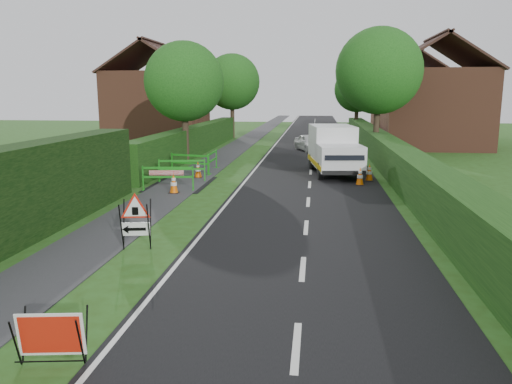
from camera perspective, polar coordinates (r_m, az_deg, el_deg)
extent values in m
plane|color=#284914|center=(10.65, -8.58, -10.03)|extent=(120.00, 120.00, 0.00)
cube|color=black|center=(44.72, 6.59, 6.19)|extent=(6.00, 90.00, 0.02)
cube|color=#2D2D30|center=(45.09, -0.46, 6.31)|extent=(2.00, 90.00, 0.02)
cube|color=#14380F|center=(32.72, -6.87, 4.37)|extent=(1.00, 24.00, 1.80)
cube|color=#14380F|center=(26.12, 15.11, 2.35)|extent=(1.20, 50.00, 1.50)
cube|color=brown|center=(41.57, -11.12, 9.48)|extent=(7.00, 7.00, 5.50)
cube|color=#331E19|center=(42.22, -13.66, 14.62)|extent=(4.00, 7.40, 2.58)
cube|color=#331E19|center=(41.15, -8.93, 14.89)|extent=(4.00, 7.40, 2.58)
cube|color=#331E19|center=(41.74, -11.38, 16.26)|extent=(0.25, 7.40, 0.18)
cube|color=brown|center=(38.48, 19.52, 8.93)|extent=(7.00, 7.00, 5.50)
cube|color=#331E19|center=(38.22, 17.26, 14.83)|extent=(4.00, 7.40, 2.58)
cube|color=#331E19|center=(38.97, 22.49, 14.42)|extent=(4.00, 7.40, 2.58)
cube|color=#331E19|center=(38.65, 20.02, 16.25)|extent=(0.25, 7.40, 0.18)
cube|color=brown|center=(52.40, 17.30, 9.49)|extent=(7.00, 7.00, 5.50)
cube|color=#331E19|center=(52.18, 15.61, 13.81)|extent=(4.00, 7.40, 2.58)
cube|color=#331E19|center=(52.80, 19.47, 13.55)|extent=(4.00, 7.40, 2.58)
cube|color=#331E19|center=(52.53, 17.62, 14.88)|extent=(0.25, 7.40, 0.18)
cylinder|color=#2D2116|center=(28.63, -8.04, 6.02)|extent=(0.36, 0.36, 2.62)
sphere|color=#164813|center=(28.53, -8.21, 12.40)|extent=(4.40, 4.40, 4.40)
cylinder|color=#2D2116|center=(31.86, 13.56, 6.65)|extent=(0.36, 0.36, 2.97)
sphere|color=#164813|center=(31.80, 13.87, 13.30)|extent=(5.20, 5.20, 5.20)
cylinder|color=#2D2116|center=(44.24, -2.71, 8.01)|extent=(0.36, 0.36, 2.80)
sphere|color=#164813|center=(44.18, -2.75, 12.47)|extent=(4.80, 4.80, 4.80)
cylinder|color=#2D2116|center=(47.77, 11.37, 7.83)|extent=(0.36, 0.36, 2.45)
sphere|color=#164813|center=(47.70, 11.51, 11.44)|extent=(4.20, 4.20, 4.20)
cylinder|color=black|center=(8.01, -25.80, -15.34)|extent=(0.07, 0.28, 0.78)
cylinder|color=black|center=(8.24, -24.99, -14.50)|extent=(0.07, 0.28, 0.78)
cylinder|color=black|center=(7.70, -19.43, -15.92)|extent=(0.07, 0.28, 0.78)
cylinder|color=black|center=(7.95, -18.81, -15.00)|extent=(0.07, 0.28, 0.78)
cylinder|color=black|center=(7.95, -22.58, -17.44)|extent=(0.94, 0.17, 0.02)
cube|color=white|center=(7.92, -22.40, -14.82)|extent=(0.96, 0.26, 0.68)
cube|color=red|center=(7.91, -22.43, -14.86)|extent=(0.87, 0.23, 0.59)
cylinder|color=black|center=(12.60, -15.13, -3.94)|extent=(0.10, 0.38, 1.22)
cylinder|color=black|center=(12.89, -14.87, -3.58)|extent=(0.10, 0.38, 1.22)
cylinder|color=black|center=(12.48, -12.16, -3.93)|extent=(0.10, 0.38, 1.22)
cylinder|color=black|center=(12.78, -11.96, -3.57)|extent=(0.10, 0.38, 1.22)
cube|color=white|center=(12.68, -13.54, -4.14)|extent=(0.67, 0.15, 0.33)
cube|color=black|center=(12.66, -13.55, -4.16)|extent=(0.48, 0.10, 0.08)
cone|color=black|center=(12.71, -14.72, -4.16)|extent=(0.19, 0.22, 0.20)
cube|color=black|center=(12.55, -13.65, -2.13)|extent=(0.15, 0.04, 0.20)
cube|color=silver|center=(25.09, 8.65, 5.38)|extent=(2.36, 3.38, 1.88)
cube|color=silver|center=(22.79, 9.60, 3.85)|extent=(2.21, 2.27, 1.15)
cube|color=black|center=(21.81, 10.08, 4.26)|extent=(1.73, 0.45, 0.53)
cube|color=#E2B70B|center=(24.13, 6.64, 3.42)|extent=(0.67, 4.79, 0.23)
cube|color=#E2B70B|center=(24.47, 11.23, 3.38)|extent=(0.67, 4.79, 0.23)
cube|color=black|center=(21.92, 10.01, 2.18)|extent=(1.91, 0.37, 0.20)
cylinder|color=black|center=(22.68, 7.39, 2.36)|extent=(0.34, 0.81, 0.78)
cylinder|color=black|center=(23.00, 11.73, 2.34)|extent=(0.34, 0.81, 0.78)
cylinder|color=black|center=(25.77, 6.40, 3.43)|extent=(0.34, 0.81, 0.78)
cylinder|color=black|center=(26.05, 10.25, 3.41)|extent=(0.34, 0.81, 0.78)
cube|color=black|center=(21.68, 11.76, 0.81)|extent=(0.38, 0.38, 0.04)
cone|color=#F06307|center=(21.61, 11.80, 1.84)|extent=(0.32, 0.32, 0.75)
cylinder|color=white|center=(21.62, 11.80, 1.75)|extent=(0.25, 0.25, 0.14)
cylinder|color=white|center=(21.59, 11.82, 2.24)|extent=(0.17, 0.17, 0.10)
cube|color=black|center=(22.85, 12.79, 1.29)|extent=(0.38, 0.38, 0.04)
cone|color=#F06307|center=(22.78, 12.83, 2.27)|extent=(0.32, 0.32, 0.75)
cylinder|color=white|center=(22.79, 12.83, 2.18)|extent=(0.25, 0.25, 0.14)
cylinder|color=white|center=(22.76, 12.85, 2.64)|extent=(0.17, 0.17, 0.10)
cube|color=black|center=(26.25, 10.96, 2.62)|extent=(0.38, 0.38, 0.04)
cone|color=#F06307|center=(26.20, 11.00, 3.48)|extent=(0.32, 0.32, 0.75)
cylinder|color=white|center=(26.20, 10.99, 3.40)|extent=(0.25, 0.25, 0.14)
cylinder|color=white|center=(26.18, 11.01, 3.80)|extent=(0.17, 0.17, 0.10)
cube|color=black|center=(19.75, -9.35, -0.10)|extent=(0.38, 0.38, 0.04)
cone|color=#F06307|center=(19.68, -9.39, 1.03)|extent=(0.32, 0.32, 0.75)
cylinder|color=white|center=(19.69, -9.39, 0.92)|extent=(0.25, 0.25, 0.14)
cylinder|color=white|center=(19.66, -9.40, 1.46)|extent=(0.17, 0.17, 0.10)
cube|color=black|center=(23.27, -6.62, 1.67)|extent=(0.38, 0.38, 0.04)
cone|color=#F06307|center=(23.21, -6.64, 2.64)|extent=(0.32, 0.32, 0.75)
cylinder|color=white|center=(23.22, -6.64, 2.54)|extent=(0.25, 0.25, 0.14)
cylinder|color=white|center=(23.19, -6.65, 3.00)|extent=(0.17, 0.17, 0.10)
cube|color=#188217|center=(20.51, -12.78, 1.55)|extent=(0.06, 0.06, 1.00)
cube|color=#188217|center=(20.19, -7.22, 1.59)|extent=(0.06, 0.06, 1.00)
cube|color=#188217|center=(20.26, -10.06, 2.74)|extent=(1.99, 0.32, 0.08)
cube|color=#188217|center=(20.32, -10.03, 1.71)|extent=(1.99, 0.32, 0.08)
cube|color=#188217|center=(20.59, -12.72, 0.23)|extent=(0.11, 0.35, 0.04)
cube|color=#188217|center=(20.27, -7.18, 0.25)|extent=(0.11, 0.35, 0.04)
cube|color=#188217|center=(22.44, -11.01, 2.43)|extent=(0.06, 0.06, 1.00)
cube|color=#188217|center=(22.29, -5.89, 2.52)|extent=(0.06, 0.06, 1.00)
cube|color=#188217|center=(22.28, -8.49, 3.55)|extent=(1.97, 0.44, 0.08)
cube|color=#188217|center=(22.34, -8.46, 2.61)|extent=(1.97, 0.44, 0.08)
cube|color=#188217|center=(22.51, -10.96, 1.22)|extent=(0.13, 0.35, 0.04)
cube|color=#188217|center=(22.37, -5.87, 1.31)|extent=(0.13, 0.35, 0.04)
cube|color=#188217|center=(24.74, -9.57, 3.28)|extent=(0.06, 0.06, 1.00)
cube|color=#188217|center=(23.79, -5.42, 3.07)|extent=(0.06, 0.06, 1.00)
cube|color=#188217|center=(24.20, -7.57, 4.17)|extent=(1.95, 0.55, 0.08)
cube|color=#188217|center=(24.24, -7.54, 3.30)|extent=(1.95, 0.55, 0.08)
cube|color=#188217|center=(24.81, -9.54, 2.18)|extent=(0.15, 0.35, 0.04)
cube|color=#188217|center=(23.86, -5.40, 1.93)|extent=(0.15, 0.35, 0.04)
cube|color=#188217|center=(24.18, -5.52, 3.21)|extent=(0.05, 0.05, 1.00)
cube|color=#188217|center=(26.12, -4.55, 3.81)|extent=(0.05, 0.05, 1.00)
cube|color=#188217|center=(25.10, -5.03, 4.47)|extent=(0.06, 2.00, 0.08)
cube|color=#188217|center=(25.14, -5.02, 3.63)|extent=(0.06, 2.00, 0.08)
cube|color=#188217|center=(24.25, -5.50, 2.08)|extent=(0.35, 0.06, 0.04)
cube|color=#188217|center=(26.18, -4.54, 2.77)|extent=(0.35, 0.06, 0.04)
cube|color=red|center=(22.01, -10.17, 0.98)|extent=(1.49, 0.24, 0.25)
cylinder|color=#BF7F4C|center=(8.36, -20.51, -16.84)|extent=(0.12, 0.07, 0.07)
imported|color=silver|center=(34.12, 6.15, 5.63)|extent=(2.46, 3.63, 1.15)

